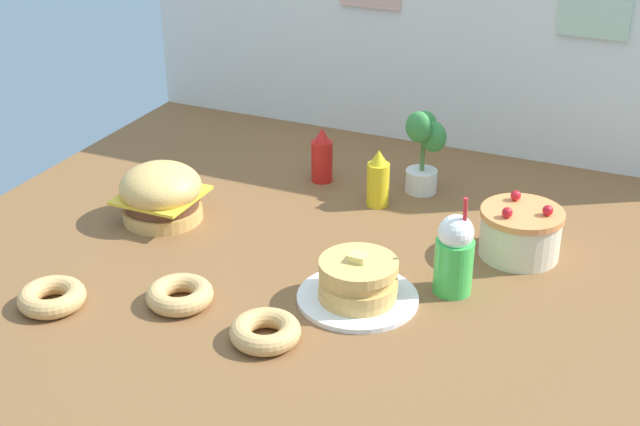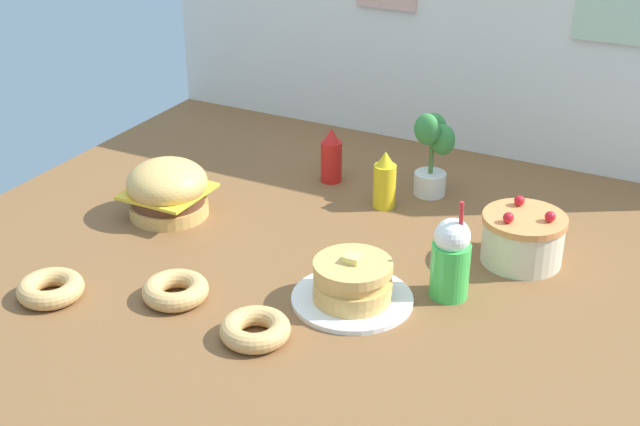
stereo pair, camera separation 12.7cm
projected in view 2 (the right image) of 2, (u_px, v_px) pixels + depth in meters
ground_plane at (308, 271)px, 2.36m from camera, size 2.10×1.95×0.02m
back_wall at (449, 0)px, 2.90m from camera, size 2.10×0.04×0.99m
burger at (168, 190)px, 2.60m from camera, size 0.24×0.24×0.17m
pancake_stack at (352, 285)px, 2.19m from camera, size 0.30×0.30×0.13m
layer_cake at (523, 238)px, 2.36m from camera, size 0.22×0.22×0.16m
ketchup_bottle at (331, 157)px, 2.82m from camera, size 0.07×0.07×0.18m
mustard_bottle at (385, 181)px, 2.65m from camera, size 0.07×0.07×0.18m
cream_soda_cup at (451, 259)px, 2.19m from camera, size 0.10×0.10×0.27m
donut_pink_glaze at (51, 288)px, 2.22m from camera, size 0.17×0.17×0.05m
donut_chocolate at (175, 290)px, 2.21m from camera, size 0.17×0.17×0.05m
donut_vanilla at (255, 329)px, 2.06m from camera, size 0.17×0.17×0.05m
potted_plant at (433, 151)px, 2.70m from camera, size 0.12×0.11×0.27m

